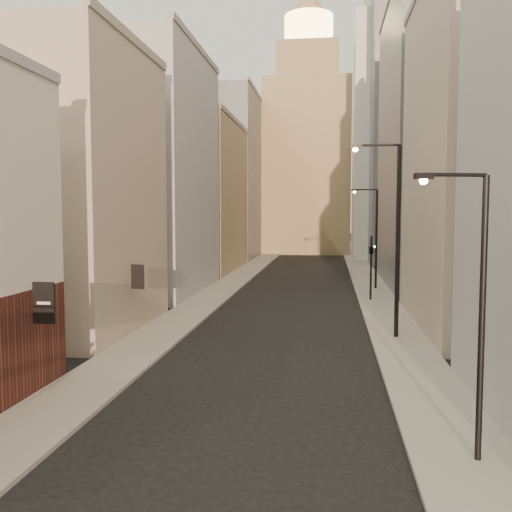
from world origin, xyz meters
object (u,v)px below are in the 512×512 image
Objects in this scene: streetlamp_mid at (393,229)px; streetlamp_far at (374,233)px; clock_tower at (308,147)px; white_tower at (382,128)px; streetlamp_near at (475,301)px; traffic_light_right at (371,252)px.

streetlamp_far is (0.49, 19.52, -0.91)m from streetlamp_mid.
white_tower is (11.00, -14.00, 0.97)m from clock_tower.
streetlamp_near is 0.89× the size of streetlamp_far.
white_tower is 8.30× the size of traffic_light_right.
streetlamp_near is 0.75× the size of streetlamp_mid.
streetlamp_near is 28.34m from traffic_light_right.
white_tower is at bearing 82.11° from streetlamp_mid.
white_tower is 42.00m from traffic_light_right.
streetlamp_near is at bearing -92.88° from white_tower.
streetlamp_mid is at bearing -94.29° from white_tower.
streetlamp_far reaches higher than streetlamp_near.
streetlamp_mid reaches higher than streetlamp_far.
clock_tower reaches higher than streetlamp_near.
streetlamp_mid is 1.18× the size of streetlamp_far.
clock_tower reaches higher than streetlamp_far.
streetlamp_near is 34.83m from streetlamp_far.
clock_tower is 5.73× the size of streetlamp_near.
traffic_light_right is (-0.66, -6.51, -1.25)m from streetlamp_far.
streetlamp_far is (-3.42, -32.57, -13.58)m from white_tower.
clock_tower is 1.08× the size of white_tower.
clock_tower is at bearing 94.78° from streetlamp_far.
traffic_light_right is at bearing -100.25° from streetlamp_far.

